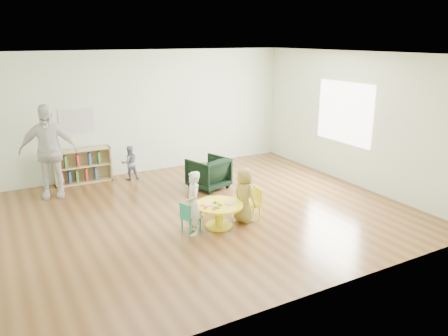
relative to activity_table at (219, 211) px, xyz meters
name	(u,v)px	position (x,y,z in m)	size (l,w,h in m)	color
room	(206,109)	(0.12, 0.67, 1.61)	(7.10, 7.00, 2.80)	brown
activity_table	(219,211)	(0.00, 0.00, 0.00)	(0.81, 0.81, 0.45)	yellow
kid_chair_left	(189,216)	(-0.52, 0.06, -0.01)	(0.32, 0.32, 0.50)	#1C9A7A
kid_chair_right	(253,202)	(0.68, 0.02, 0.02)	(0.34, 0.34, 0.57)	yellow
bookshelf	(82,166)	(-1.50, 3.52, 0.08)	(1.20, 0.30, 0.75)	tan
alphabet_poster	(77,121)	(-1.49, 3.65, 1.07)	(0.74, 0.01, 0.54)	silver
armchair	(208,173)	(0.73, 1.83, 0.05)	(0.71, 0.73, 0.67)	black
child_left	(193,203)	(-0.49, -0.05, 0.24)	(0.38, 0.25, 1.05)	white
child_right	(244,195)	(0.48, -0.02, 0.20)	(0.47, 0.31, 0.96)	yellow
toddler	(130,163)	(-0.53, 3.20, 0.10)	(0.38, 0.29, 0.77)	#161D39
adult_caretaker	(48,151)	(-2.22, 2.90, 0.65)	(1.09, 0.45, 1.86)	silver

